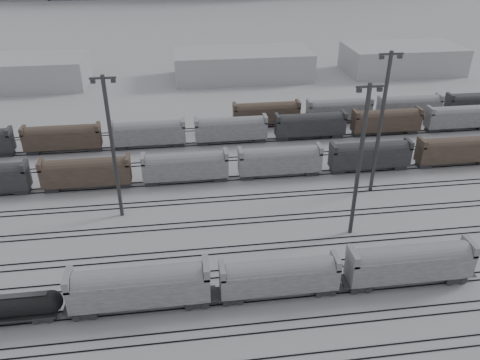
{
  "coord_description": "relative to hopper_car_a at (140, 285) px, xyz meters",
  "views": [
    {
      "loc": [
        -9.31,
        -42.01,
        40.5
      ],
      "look_at": [
        -0.35,
        24.09,
        4.0
      ],
      "focal_mm": 35.0,
      "sensor_mm": 36.0,
      "label": 1
    }
  ],
  "objects": [
    {
      "name": "light_mast_d",
      "position": [
        37.89,
        23.7,
        9.11
      ],
      "size": [
        3.84,
        0.61,
        24.0
      ],
      "color": "#353437",
      "rests_on": "ground"
    },
    {
      "name": "hopper_car_c",
      "position": [
        33.29,
        0.0,
        -0.09
      ],
      "size": [
        15.97,
        3.17,
        5.71
      ],
      "color": "black",
      "rests_on": "ground"
    },
    {
      "name": "tracks",
      "position": [
        15.29,
        16.5,
        -3.54
      ],
      "size": [
        220.0,
        71.5,
        0.16
      ],
      "color": "black",
      "rests_on": "ground"
    },
    {
      "name": "bg_string_mid",
      "position": [
        33.29,
        47.0,
        -0.82
      ],
      "size": [
        151.0,
        3.0,
        5.6
      ],
      "color": "black",
      "rests_on": "ground"
    },
    {
      "name": "ground",
      "position": [
        15.29,
        -1.0,
        -3.62
      ],
      "size": [
        900.0,
        900.0,
        0.0
      ],
      "primitive_type": "plane",
      "color": "#A2A2A7",
      "rests_on": "ground"
    },
    {
      "name": "hopper_car_b",
      "position": [
        16.63,
        0.0,
        -0.4
      ],
      "size": [
        14.55,
        2.89,
        5.2
      ],
      "color": "black",
      "rests_on": "ground"
    },
    {
      "name": "light_mast_b",
      "position": [
        -4.18,
        21.37,
        8.39
      ],
      "size": [
        3.62,
        0.58,
        22.63
      ],
      "color": "#353437",
      "rests_on": "ground"
    },
    {
      "name": "warehouse_right",
      "position": [
        75.29,
        94.0,
        0.38
      ],
      "size": [
        35.0,
        18.0,
        8.0
      ],
      "primitive_type": "cube",
      "color": "#A4A5A7",
      "rests_on": "ground"
    },
    {
      "name": "bg_string_near",
      "position": [
        23.29,
        31.0,
        -0.82
      ],
      "size": [
        151.0,
        3.0,
        5.6
      ],
      "color": "gray",
      "rests_on": "ground"
    },
    {
      "name": "bg_string_far",
      "position": [
        50.79,
        55.0,
        -0.82
      ],
      "size": [
        66.0,
        3.0,
        5.6
      ],
      "color": "brown",
      "rests_on": "ground"
    },
    {
      "name": "hopper_car_a",
      "position": [
        0.0,
        0.0,
        0.0
      ],
      "size": [
        16.37,
        3.25,
        5.86
      ],
      "color": "black",
      "rests_on": "ground"
    },
    {
      "name": "light_mast_c",
      "position": [
        30.08,
        11.95,
        8.54
      ],
      "size": [
        3.67,
        0.59,
        22.92
      ],
      "color": "#353437",
      "rests_on": "ground"
    },
    {
      "name": "warehouse_mid",
      "position": [
        25.29,
        94.0,
        0.38
      ],
      "size": [
        40.0,
        18.0,
        8.0
      ],
      "primitive_type": "cube",
      "color": "#A4A5A7",
      "rests_on": "ground"
    }
  ]
}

